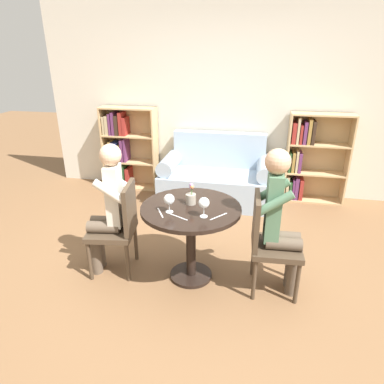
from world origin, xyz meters
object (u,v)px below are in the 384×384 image
Objects in this scene: person_right at (281,220)px; wine_glass_left at (169,200)px; chair_left at (119,225)px; person_left at (107,208)px; wine_glass_right at (204,203)px; flower_vase at (191,197)px; chair_right at (268,240)px; bookshelf_right at (309,158)px; couch at (216,179)px; bookshelf_left at (125,149)px.

person_right is 7.98× the size of wine_glass_left.
person_left reaches higher than chair_left.
person_right is 7.65× the size of wine_glass_right.
flower_vase is at bearing 88.80° from chair_left.
wine_glass_right reaches higher than chair_right.
chair_right is at bearing 7.25° from wine_glass_left.
chair_right is at bearing 92.00° from person_right.
wine_glass_right is at bearing 74.13° from person_left.
person_left is at bearing 171.95° from wine_glass_right.
chair_left is 0.69× the size of person_right.
person_left is at bearing -133.23° from bookshelf_right.
wine_glass_left is (-0.16, -1.99, 0.54)m from couch.
wine_glass_right is (0.14, -2.02, 0.54)m from couch.
bookshelf_right is at bearing 58.46° from flower_vase.
wine_glass_left is at bearing 69.30° from chair_left.
person_right is 0.80m from flower_vase.
bookshelf_left is 7.23× the size of wine_glass_right.
flower_vase is (-1.26, -2.06, 0.19)m from bookshelf_right.
bookshelf_left reaches higher than flower_vase.
bookshelf_left reaches higher than couch.
chair_left is 0.75m from flower_vase.
bookshelf_right reaches higher than flower_vase.
wine_glass_right is at bearing -85.99° from couch.
bookshelf_left reaches higher than wine_glass_left.
person_left is at bearing -72.46° from bookshelf_left.
person_right is at bearing -67.57° from couch.
chair_right is 1.47m from person_left.
wine_glass_left is 0.96× the size of wine_glass_right.
wine_glass_right is 0.85× the size of flower_vase.
wine_glass_left is (1.30, -2.25, 0.25)m from bookshelf_left.
bookshelf_left is 2.79m from wine_glass_right.
bookshelf_right is 2.42m from flower_vase.
couch is 1.71× the size of chair_left.
person_right is at bearing 12.84° from wine_glass_right.
person_left is at bearing -84.80° from chair_left.
bookshelf_right is (1.25, 0.27, 0.30)m from couch.
chair_left and chair_right have the same top height.
bookshelf_left is at bearing 125.02° from wine_glass_right.
wine_glass_left is at bearing -121.98° from bookshelf_right.
person_right reaches higher than chair_right.
bookshelf_left is 3.03m from chair_right.
chair_left is (0.77, -2.13, -0.10)m from bookshelf_left.
bookshelf_left is 2.52m from flower_vase.
couch reaches higher than chair_right.
bookshelf_right is at bearing 64.13° from wine_glass_right.
bookshelf_right reaches higher than couch.
person_left is (-2.03, -2.15, 0.05)m from bookshelf_right.
wine_glass_right is at bearing -115.87° from bookshelf_right.
couch is 9.39× the size of wine_glass_left.
flower_vase is (1.44, -2.05, 0.21)m from bookshelf_left.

